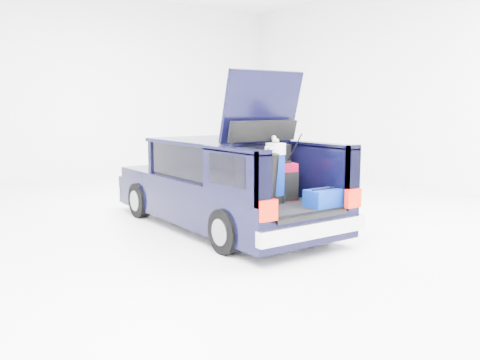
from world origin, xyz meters
TOP-DOWN VIEW (x-y plane):
  - ground at (0.00, 0.00)m, footprint 14.00×14.00m
  - car at (-0.00, 0.11)m, footprint 1.87×4.65m
  - red_suitcase at (0.27, -1.25)m, footprint 0.39×0.30m
  - black_golf_bag at (-0.24, -1.52)m, footprint 0.31×0.36m
  - blue_golf_bag at (0.07, -1.29)m, footprint 0.35×0.35m
  - blue_duffel at (0.43, -1.90)m, footprint 0.49×0.32m

SIDE VIEW (x-z plane):
  - ground at x=0.00m, z-range 0.00..0.00m
  - car at x=0.00m, z-range -0.56..1.91m
  - blue_duffel at x=0.43m, z-range 0.59..0.85m
  - red_suitcase at x=0.27m, z-range 0.58..1.16m
  - black_golf_bag at x=-0.24m, z-range 0.56..1.39m
  - blue_golf_bag at x=0.07m, z-range 0.55..1.52m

